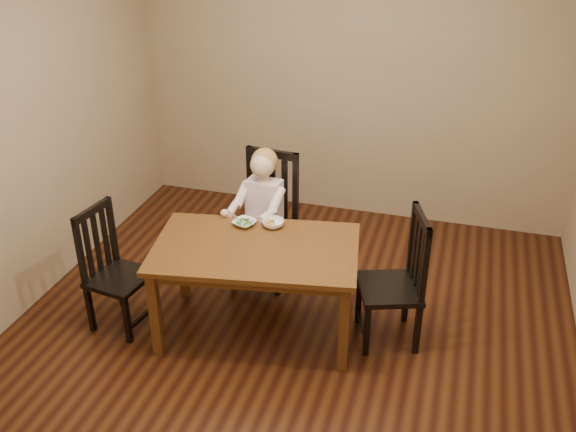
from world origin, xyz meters
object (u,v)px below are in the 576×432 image
(bowl_peas, at_px, (244,223))
(toddler, at_px, (263,205))
(dining_table, at_px, (256,257))
(bowl_veg, at_px, (273,223))
(chair_child, at_px, (266,220))
(chair_right, at_px, (397,281))
(chair_left, at_px, (114,271))

(bowl_peas, bearing_deg, toddler, 88.82)
(dining_table, height_order, bowl_veg, bowl_veg)
(chair_child, bearing_deg, bowl_veg, 120.01)
(dining_table, bearing_deg, chair_right, 11.02)
(chair_left, relative_size, bowl_peas, 5.85)
(bowl_peas, relative_size, bowl_veg, 0.99)
(chair_left, xyz_separation_m, toddler, (0.84, 0.86, 0.22))
(dining_table, height_order, toddler, toddler)
(chair_left, height_order, bowl_veg, chair_left)
(chair_right, bearing_deg, bowl_peas, 66.97)
(chair_left, bearing_deg, bowl_veg, 124.22)
(chair_left, height_order, bowl_peas, chair_left)
(dining_table, height_order, bowl_peas, bowl_peas)
(dining_table, relative_size, toddler, 2.48)
(toddler, xyz_separation_m, bowl_peas, (-0.01, -0.41, 0.05))
(bowl_veg, bearing_deg, chair_left, -154.23)
(bowl_veg, bearing_deg, toddler, 118.09)
(chair_right, height_order, bowl_veg, chair_right)
(dining_table, bearing_deg, toddler, 103.85)
(dining_table, distance_m, chair_left, 1.04)
(dining_table, height_order, chair_right, chair_right)
(dining_table, xyz_separation_m, chair_left, (-1.00, -0.20, -0.17))
(dining_table, distance_m, bowl_veg, 0.32)
(toddler, height_order, bowl_veg, toddler)
(chair_right, bearing_deg, chair_left, 81.80)
(dining_table, relative_size, bowl_veg, 9.42)
(chair_child, distance_m, chair_left, 1.25)
(dining_table, xyz_separation_m, bowl_veg, (0.03, 0.30, 0.11))
(toddler, bearing_deg, bowl_veg, 123.72)
(chair_right, relative_size, bowl_peas, 6.23)
(chair_child, height_order, bowl_veg, chair_child)
(chair_child, xyz_separation_m, bowl_veg, (0.19, -0.42, 0.22))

